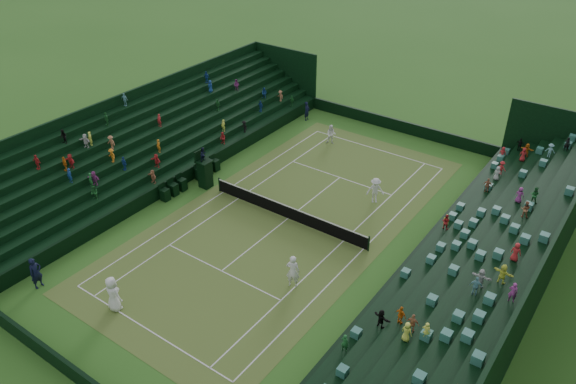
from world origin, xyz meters
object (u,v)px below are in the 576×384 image
umpire_chair (205,170)px  player_near_east (293,271)px  tennis_net (288,212)px  player_far_east (375,190)px  player_near_west (113,294)px  player_far_west (331,134)px

umpire_chair → player_near_east: umpire_chair is taller
player_near_east → umpire_chair: bearing=-45.2°
tennis_net → player_near_east: 6.44m
umpire_chair → player_far_east: 11.69m
player_near_west → player_near_east: 9.28m
tennis_net → player_far_east: (3.54, 4.96, 0.38)m
umpire_chair → player_near_west: umpire_chair is taller
umpire_chair → player_far_east: size_ratio=1.68×
player_near_east → player_far_east: player_near_east is taller
tennis_net → player_near_west: 12.07m
player_far_west → player_far_east: bearing=-62.3°
player_far_west → tennis_net: bearing=-95.1°
tennis_net → player_far_west: size_ratio=7.44×
umpire_chair → player_near_west: 12.61m
umpire_chair → player_far_west: (3.58, 10.77, -0.51)m
player_near_west → player_near_east: player_near_west is taller
player_far_east → player_near_east: bearing=-123.2°
player_near_west → player_near_east: size_ratio=1.01×
player_near_west → player_far_east: size_ratio=1.12×
tennis_net → player_near_west: bearing=-101.6°
player_near_west → player_far_west: 22.53m
tennis_net → umpire_chair: (-7.00, -0.07, 0.77)m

